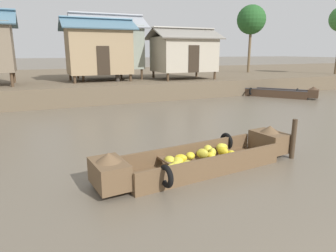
% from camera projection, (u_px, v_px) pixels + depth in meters
% --- Properties ---
extents(ground_plane, '(300.00, 300.00, 0.00)m').
position_uv_depth(ground_plane, '(152.00, 131.00, 11.78)').
color(ground_plane, '#665B4C').
extents(riverbank_strip, '(160.00, 20.00, 1.09)m').
position_uv_depth(riverbank_strip, '(85.00, 81.00, 26.33)').
color(riverbank_strip, brown).
rests_on(riverbank_strip, ground).
extents(banana_boat, '(5.74, 2.23, 0.89)m').
position_uv_depth(banana_boat, '(201.00, 158.00, 7.87)').
color(banana_boat, brown).
rests_on(banana_boat, ground).
extents(fishing_skiff_distant, '(4.00, 4.86, 0.84)m').
position_uv_depth(fishing_skiff_distant, '(274.00, 92.00, 20.70)').
color(fishing_skiff_distant, '#473323').
rests_on(fishing_skiff_distant, ground).
extents(stilt_house_mid_left, '(4.70, 3.23, 4.09)m').
position_uv_depth(stilt_house_mid_left, '(99.00, 50.00, 20.05)').
color(stilt_house_mid_left, '#4C3826').
rests_on(stilt_house_mid_left, riverbank_strip).
extents(stilt_house_mid_right, '(5.16, 3.48, 4.51)m').
position_uv_depth(stilt_house_mid_right, '(108.00, 46.00, 21.36)').
color(stilt_house_mid_right, '#4C3826').
rests_on(stilt_house_mid_right, riverbank_strip).
extents(stilt_house_right, '(4.75, 3.57, 3.59)m').
position_uv_depth(stilt_house_right, '(184.00, 53.00, 21.66)').
color(stilt_house_right, '#4C3826').
rests_on(stilt_house_right, riverbank_strip).
extents(palm_tree_near, '(2.64, 2.64, 6.12)m').
position_uv_depth(palm_tree_near, '(251.00, 20.00, 27.92)').
color(palm_tree_near, brown).
rests_on(palm_tree_near, riverbank_strip).
extents(vendor_person, '(0.44, 0.44, 1.66)m').
position_uv_depth(vendor_person, '(117.00, 67.00, 19.88)').
color(vendor_person, '#332D28').
rests_on(vendor_person, riverbank_strip).
extents(mooring_post, '(0.14, 0.14, 1.16)m').
position_uv_depth(mooring_post, '(293.00, 139.00, 8.67)').
color(mooring_post, '#423323').
rests_on(mooring_post, ground).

